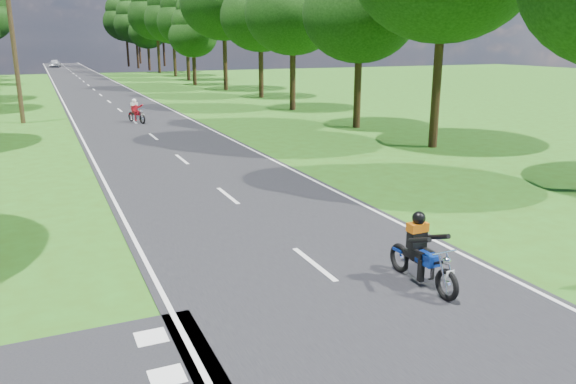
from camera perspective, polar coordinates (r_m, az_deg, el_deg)
name	(u,v)px	position (r m, az deg, el deg)	size (l,w,h in m)	color
ground	(362,303)	(10.62, 7.56, -11.12)	(160.00, 160.00, 0.00)	#2C5212
main_road	(94,90)	(58.48, -19.12, 9.79)	(7.00, 140.00, 0.02)	black
road_markings	(94,91)	(56.60, -19.08, 9.66)	(7.40, 140.00, 0.01)	silver
treeline	(92,6)	(68.54, -19.32, 17.38)	(40.00, 115.35, 14.78)	black
telegraph_pole	(14,51)	(36.09, -26.04, 12.74)	(1.20, 0.26, 8.00)	#382616
rider_near_blue	(423,250)	(11.23, 13.58, -5.74)	(0.59, 1.76, 1.47)	#0D2F98
rider_far_red	(136,111)	(34.03, -15.16, 7.97)	(0.55, 1.66, 1.38)	maroon
distant_car	(55,63)	(109.77, -22.59, 11.99)	(1.62, 4.03, 1.37)	#B9BCC1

